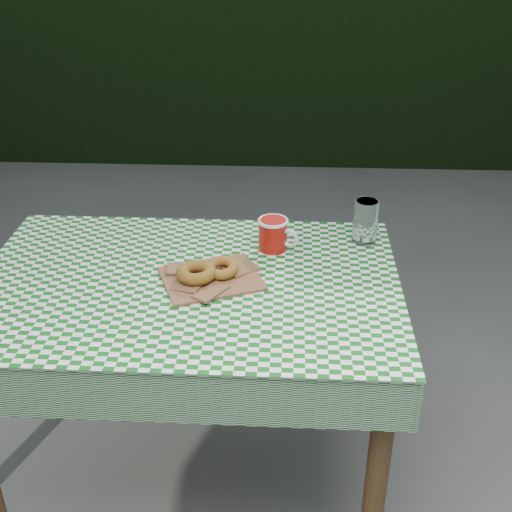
# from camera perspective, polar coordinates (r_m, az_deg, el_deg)

# --- Properties ---
(ground) EXTENTS (60.00, 60.00, 0.00)m
(ground) POSITION_cam_1_polar(r_m,az_deg,el_deg) (2.34, -4.87, -18.33)
(ground) COLOR #4A4A46
(ground) RESTS_ON ground
(hedge_north) EXTENTS (7.00, 0.70, 1.80)m
(hedge_north) POSITION_cam_1_polar(r_m,az_deg,el_deg) (4.85, -0.50, 19.30)
(hedge_north) COLOR black
(hedge_north) RESTS_ON ground
(table) EXTENTS (1.19, 0.80, 0.75)m
(table) POSITION_cam_1_polar(r_m,az_deg,el_deg) (2.09, -5.47, -11.20)
(table) COLOR brown
(table) RESTS_ON ground
(tablecloth) EXTENTS (1.21, 0.82, 0.01)m
(tablecloth) POSITION_cam_1_polar(r_m,az_deg,el_deg) (1.87, -6.01, -2.29)
(tablecloth) COLOR #0E5915
(tablecloth) RESTS_ON table
(paper_bag) EXTENTS (0.33, 0.30, 0.01)m
(paper_bag) POSITION_cam_1_polar(r_m,az_deg,el_deg) (1.86, -3.90, -1.90)
(paper_bag) COLOR #8B5F3C
(paper_bag) RESTS_ON tablecloth
(bagel_front) EXTENTS (0.15, 0.15, 0.04)m
(bagel_front) POSITION_cam_1_polar(r_m,az_deg,el_deg) (1.84, -5.21, -1.44)
(bagel_front) COLOR brown
(bagel_front) RESTS_ON paper_bag
(bagel_back) EXTENTS (0.12, 0.12, 0.03)m
(bagel_back) POSITION_cam_1_polar(r_m,az_deg,el_deg) (1.86, -3.00, -1.03)
(bagel_back) COLOR #91601E
(bagel_back) RESTS_ON paper_bag
(coffee_mug) EXTENTS (0.23, 0.23, 0.10)m
(coffee_mug) POSITION_cam_1_polar(r_m,az_deg,el_deg) (2.00, 1.48, 1.89)
(coffee_mug) COLOR #A6120A
(coffee_mug) RESTS_ON tablecloth
(drinking_glass) EXTENTS (0.08, 0.08, 0.14)m
(drinking_glass) POSITION_cam_1_polar(r_m,az_deg,el_deg) (2.07, 9.48, 2.99)
(drinking_glass) COLOR white
(drinking_glass) RESTS_ON tablecloth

